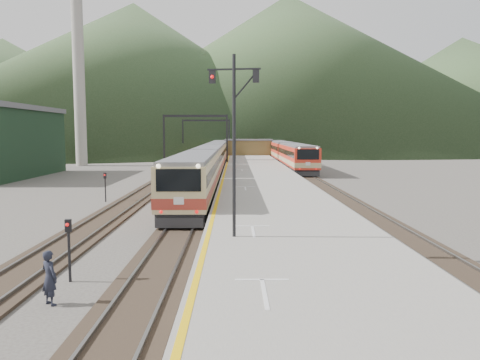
{
  "coord_description": "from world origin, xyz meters",
  "views": [
    {
      "loc": [
        3.01,
        -14.26,
        5.33
      ],
      "look_at": [
        3.35,
        18.69,
        2.0
      ],
      "focal_mm": 35.0,
      "sensor_mm": 36.0,
      "label": 1
    }
  ],
  "objects_px": {
    "main_train": "(213,157)",
    "second_train": "(281,150)",
    "worker": "(50,278)",
    "signal_mast": "(234,127)"
  },
  "relations": [
    {
      "from": "main_train",
      "to": "second_train",
      "type": "xyz_separation_m",
      "value": [
        11.5,
        21.7,
        0.13
      ]
    },
    {
      "from": "main_train",
      "to": "signal_mast",
      "type": "bearing_deg",
      "value": -86.26
    },
    {
      "from": "second_train",
      "to": "worker",
      "type": "bearing_deg",
      "value": -101.17
    },
    {
      "from": "worker",
      "to": "main_train",
      "type": "bearing_deg",
      "value": -56.69
    },
    {
      "from": "second_train",
      "to": "signal_mast",
      "type": "relative_size",
      "value": 8.53
    },
    {
      "from": "main_train",
      "to": "second_train",
      "type": "bearing_deg",
      "value": 62.08
    },
    {
      "from": "main_train",
      "to": "signal_mast",
      "type": "height_order",
      "value": "signal_mast"
    },
    {
      "from": "main_train",
      "to": "second_train",
      "type": "height_order",
      "value": "second_train"
    },
    {
      "from": "main_train",
      "to": "worker",
      "type": "relative_size",
      "value": 46.16
    },
    {
      "from": "worker",
      "to": "second_train",
      "type": "bearing_deg",
      "value": -64.74
    }
  ]
}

